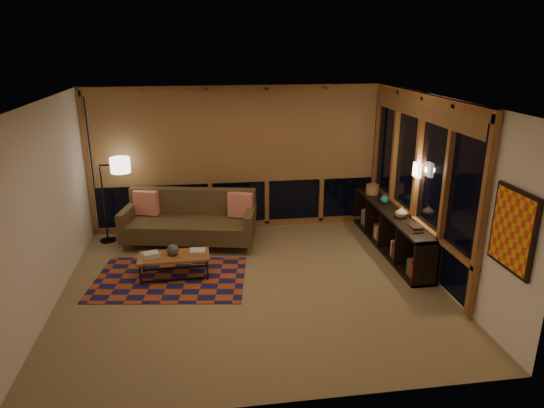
{
  "coord_description": "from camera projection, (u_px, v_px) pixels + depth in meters",
  "views": [
    {
      "loc": [
        -0.65,
        -6.4,
        3.43
      ],
      "look_at": [
        0.36,
        0.52,
        1.08
      ],
      "focal_mm": 32.0,
      "sensor_mm": 36.0,
      "label": 1
    }
  ],
  "objects": [
    {
      "name": "floor",
      "position": [
        253.0,
        285.0,
        7.19
      ],
      "size": [
        5.5,
        5.0,
        0.01
      ],
      "primitive_type": "cube",
      "color": "#A18A5B",
      "rests_on": "ground"
    },
    {
      "name": "ceiling",
      "position": [
        250.0,
        101.0,
        6.33
      ],
      "size": [
        5.5,
        5.0,
        0.01
      ],
      "primitive_type": "cube",
      "color": "white",
      "rests_on": "walls"
    },
    {
      "name": "walls",
      "position": [
        252.0,
        199.0,
        6.76
      ],
      "size": [
        5.51,
        5.01,
        2.7
      ],
      "color": "white",
      "rests_on": "floor"
    },
    {
      "name": "window_wall_back",
      "position": [
        238.0,
        159.0,
        9.04
      ],
      "size": [
        5.3,
        0.16,
        2.6
      ],
      "primitive_type": null,
      "color": "brown",
      "rests_on": "walls"
    },
    {
      "name": "window_wall_right",
      "position": [
        415.0,
        180.0,
        7.69
      ],
      "size": [
        0.16,
        3.7,
        2.6
      ],
      "primitive_type": null,
      "color": "brown",
      "rests_on": "walls"
    },
    {
      "name": "wall_art",
      "position": [
        512.0,
        230.0,
        5.36
      ],
      "size": [
        0.06,
        0.74,
        0.94
      ],
      "primitive_type": null,
      "color": "red",
      "rests_on": "walls"
    },
    {
      "name": "wall_sconce",
      "position": [
        417.0,
        170.0,
        7.48
      ],
      "size": [
        0.12,
        0.18,
        0.22
      ],
      "primitive_type": null,
      "color": "white",
      "rests_on": "walls"
    },
    {
      "name": "sofa",
      "position": [
        189.0,
        220.0,
        8.48
      ],
      "size": [
        2.41,
        1.36,
        0.93
      ],
      "primitive_type": null,
      "rotation": [
        0.0,
        0.0,
        -0.2
      ],
      "color": "#4B4123",
      "rests_on": "floor"
    },
    {
      "name": "pillow_left",
      "position": [
        146.0,
        204.0,
        8.65
      ],
      "size": [
        0.46,
        0.28,
        0.43
      ],
      "primitive_type": null,
      "rotation": [
        0.0,
        0.0,
        -0.33
      ],
      "color": "red",
      "rests_on": "sofa"
    },
    {
      "name": "pillow_right",
      "position": [
        240.0,
        206.0,
        8.53
      ],
      "size": [
        0.46,
        0.29,
        0.43
      ],
      "primitive_type": null,
      "rotation": [
        0.0,
        0.0,
        -0.36
      ],
      "color": "red",
      "rests_on": "sofa"
    },
    {
      "name": "area_rug",
      "position": [
        170.0,
        279.0,
        7.37
      ],
      "size": [
        2.44,
        1.81,
        0.01
      ],
      "primitive_type": "cube",
      "rotation": [
        0.0,
        0.0,
        -0.14
      ],
      "color": "#9E421B",
      "rests_on": "floor"
    },
    {
      "name": "coffee_table",
      "position": [
        175.0,
        266.0,
        7.4
      ],
      "size": [
        1.08,
        0.51,
        0.36
      ],
      "primitive_type": null,
      "rotation": [
        0.0,
        0.0,
        0.02
      ],
      "color": "brown",
      "rests_on": "floor"
    },
    {
      "name": "book_stack_a",
      "position": [
        151.0,
        255.0,
        7.29
      ],
      "size": [
        0.26,
        0.23,
        0.06
      ],
      "primitive_type": null,
      "rotation": [
        0.0,
        0.0,
        0.28
      ],
      "color": "silver",
      "rests_on": "coffee_table"
    },
    {
      "name": "book_stack_b",
      "position": [
        197.0,
        251.0,
        7.42
      ],
      "size": [
        0.26,
        0.22,
        0.05
      ],
      "primitive_type": null,
      "rotation": [
        0.0,
        0.0,
        -0.08
      ],
      "color": "silver",
      "rests_on": "coffee_table"
    },
    {
      "name": "ceramic_pot",
      "position": [
        173.0,
        250.0,
        7.32
      ],
      "size": [
        0.19,
        0.19,
        0.18
      ],
      "primitive_type": "sphere",
      "rotation": [
        0.0,
        0.0,
        0.07
      ],
      "color": "black",
      "rests_on": "coffee_table"
    },
    {
      "name": "floor_lamp",
      "position": [
        103.0,
        200.0,
        8.54
      ],
      "size": [
        0.56,
        0.41,
        1.55
      ],
      "primitive_type": null,
      "rotation": [
        0.0,
        0.0,
        -0.14
      ],
      "color": "black",
      "rests_on": "floor"
    },
    {
      "name": "bookshelf",
      "position": [
        390.0,
        229.0,
        8.35
      ],
      "size": [
        0.4,
        2.87,
        0.72
      ],
      "primitive_type": null,
      "color": "black",
      "rests_on": "floor"
    },
    {
      "name": "basket",
      "position": [
        372.0,
        189.0,
        9.07
      ],
      "size": [
        0.29,
        0.29,
        0.18
      ],
      "primitive_type": "cylinder",
      "rotation": [
        0.0,
        0.0,
        -0.28
      ],
      "color": "olive",
      "rests_on": "bookshelf"
    },
    {
      "name": "teal_bowl",
      "position": [
        385.0,
        199.0,
        8.53
      ],
      "size": [
        0.16,
        0.16,
        0.15
      ],
      "primitive_type": "sphere",
      "rotation": [
        0.0,
        0.0,
        -0.1
      ],
      "color": "#166C66",
      "rests_on": "bookshelf"
    },
    {
      "name": "vase",
      "position": [
        401.0,
        212.0,
        7.83
      ],
      "size": [
        0.23,
        0.23,
        0.2
      ],
      "primitive_type": "imported",
      "rotation": [
        0.0,
        0.0,
        0.21
      ],
      "color": "tan",
      "rests_on": "bookshelf"
    },
    {
      "name": "shelf_book_stack",
      "position": [
        415.0,
        228.0,
        7.33
      ],
      "size": [
        0.25,
        0.29,
        0.07
      ],
      "primitive_type": null,
      "rotation": [
        0.0,
        0.0,
        0.33
      ],
      "color": "silver",
      "rests_on": "bookshelf"
    }
  ]
}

